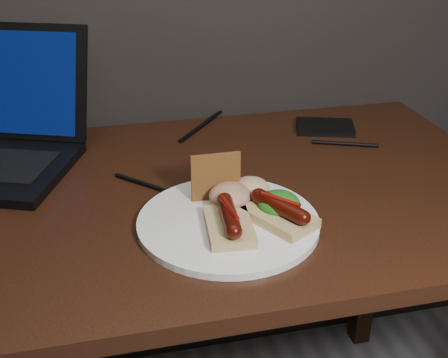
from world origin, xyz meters
TOP-DOWN VIEW (x-y plane):
  - desk at (0.00, 1.38)m, footprint 1.40×0.70m
  - hard_drive at (0.44, 1.59)m, footprint 0.14×0.11m
  - desk_cables at (0.01, 1.53)m, footprint 1.06×0.43m
  - plate at (0.13, 1.25)m, footprint 0.31×0.31m
  - bread_sausage_center at (0.12, 1.21)m, footprint 0.08×0.12m
  - bread_sausage_right at (0.21, 1.22)m, footprint 0.12×0.13m
  - crispbread at (0.12, 1.32)m, footprint 0.09×0.01m
  - salad_greens at (0.21, 1.25)m, footprint 0.07×0.07m
  - salsa_mound at (0.14, 1.29)m, footprint 0.07×0.07m
  - coleslaw_mound at (0.18, 1.31)m, footprint 0.06×0.06m

SIDE VIEW (x-z plane):
  - desk at x=0.00m, z-range 0.29..1.04m
  - desk_cables at x=0.01m, z-range 0.75..0.76m
  - plate at x=0.13m, z-range 0.75..0.76m
  - hard_drive at x=0.44m, z-range 0.75..0.77m
  - bread_sausage_center at x=0.12m, z-range 0.76..0.80m
  - bread_sausage_right at x=0.21m, z-range 0.76..0.80m
  - coleslaw_mound at x=0.18m, z-range 0.76..0.80m
  - salad_greens at x=0.21m, z-range 0.76..0.80m
  - salsa_mound at x=0.14m, z-range 0.76..0.80m
  - crispbread at x=0.12m, z-range 0.76..0.85m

